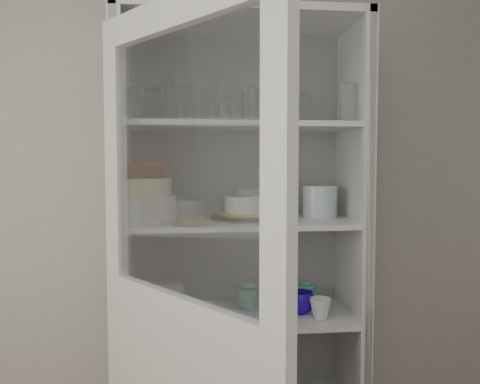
% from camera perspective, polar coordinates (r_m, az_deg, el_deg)
% --- Properties ---
extents(wall_back, '(3.60, 0.02, 2.60)m').
position_cam_1_polar(wall_back, '(2.35, -5.43, -1.53)').
color(wall_back, '#A29D92').
rests_on(wall_back, ground).
extents(pantry_cabinet, '(1.00, 0.45, 2.10)m').
position_cam_1_polar(pantry_cabinet, '(2.26, -0.17, -10.99)').
color(pantry_cabinet, beige).
rests_on(pantry_cabinet, floor).
extents(cupboard_door, '(0.55, 0.76, 2.00)m').
position_cam_1_polar(cupboard_door, '(1.65, -6.47, -19.17)').
color(cupboard_door, beige).
rests_on(cupboard_door, floor).
extents(tumbler_0, '(0.07, 0.07, 0.12)m').
position_cam_1_polar(tumbler_0, '(1.99, -11.56, 9.67)').
color(tumbler_0, silver).
rests_on(tumbler_0, shelf_glass).
extents(tumbler_1, '(0.07, 0.07, 0.12)m').
position_cam_1_polar(tumbler_1, '(1.99, -4.45, 9.72)').
color(tumbler_1, silver).
rests_on(tumbler_1, shelf_glass).
extents(tumbler_2, '(0.08, 0.08, 0.16)m').
position_cam_1_polar(tumbler_2, '(2.02, -3.37, 10.10)').
color(tumbler_2, silver).
rests_on(tumbler_2, shelf_glass).
extents(tumbler_3, '(0.08, 0.08, 0.14)m').
position_cam_1_polar(tumbler_3, '(2.04, 1.73, 9.76)').
color(tumbler_3, silver).
rests_on(tumbler_3, shelf_glass).
extents(tumbler_4, '(0.07, 0.07, 0.13)m').
position_cam_1_polar(tumbler_4, '(2.04, 2.63, 9.60)').
color(tumbler_4, silver).
rests_on(tumbler_4, shelf_glass).
extents(tumbler_5, '(0.09, 0.09, 0.15)m').
position_cam_1_polar(tumbler_5, '(2.04, 4.09, 9.99)').
color(tumbler_5, silver).
rests_on(tumbler_5, shelf_glass).
extents(tumbler_6, '(0.09, 0.09, 0.15)m').
position_cam_1_polar(tumbler_6, '(2.06, 12.06, 9.80)').
color(tumbler_6, silver).
rests_on(tumbler_6, shelf_glass).
extents(tumbler_7, '(0.08, 0.08, 0.13)m').
position_cam_1_polar(tumbler_7, '(2.14, -7.77, 9.32)').
color(tumbler_7, silver).
rests_on(tumbler_7, shelf_glass).
extents(tumbler_8, '(0.08, 0.08, 0.14)m').
position_cam_1_polar(tumbler_8, '(2.12, -9.68, 9.50)').
color(tumbler_8, silver).
rests_on(tumbler_8, shelf_glass).
extents(tumbler_9, '(0.08, 0.08, 0.13)m').
position_cam_1_polar(tumbler_9, '(2.11, -5.41, 9.41)').
color(tumbler_9, silver).
rests_on(tumbler_9, shelf_glass).
extents(tumbler_10, '(0.08, 0.08, 0.13)m').
position_cam_1_polar(tumbler_10, '(2.13, -0.45, 9.39)').
color(tumbler_10, silver).
rests_on(tumbler_10, shelf_glass).
extents(tumbler_11, '(0.09, 0.09, 0.15)m').
position_cam_1_polar(tumbler_11, '(2.14, 4.32, 9.70)').
color(tumbler_11, silver).
rests_on(tumbler_11, shelf_glass).
extents(goblet_0, '(0.07, 0.07, 0.16)m').
position_cam_1_polar(goblet_0, '(2.21, -11.01, 9.61)').
color(goblet_0, silver).
rests_on(goblet_0, shelf_glass).
extents(goblet_1, '(0.08, 0.08, 0.17)m').
position_cam_1_polar(goblet_1, '(2.20, -2.60, 9.76)').
color(goblet_1, silver).
rests_on(goblet_1, shelf_glass).
extents(goblet_2, '(0.07, 0.07, 0.16)m').
position_cam_1_polar(goblet_2, '(2.28, 7.23, 9.36)').
color(goblet_2, silver).
rests_on(goblet_2, shelf_glass).
extents(goblet_3, '(0.07, 0.07, 0.16)m').
position_cam_1_polar(goblet_3, '(2.26, 5.15, 9.46)').
color(goblet_3, silver).
rests_on(goblet_3, shelf_glass).
extents(plate_stack_front, '(0.26, 0.26, 0.11)m').
position_cam_1_polar(plate_stack_front, '(2.07, -10.63, -1.82)').
color(plate_stack_front, silver).
rests_on(plate_stack_front, shelf_plates).
extents(plate_stack_back, '(0.21, 0.21, 0.06)m').
position_cam_1_polar(plate_stack_back, '(2.27, -9.48, -2.04)').
color(plate_stack_back, silver).
rests_on(plate_stack_back, shelf_plates).
extents(cream_bowl, '(0.28, 0.28, 0.07)m').
position_cam_1_polar(cream_bowl, '(2.06, -10.66, 0.65)').
color(cream_bowl, beige).
rests_on(cream_bowl, plate_stack_front).
extents(terracotta_bowl, '(0.30, 0.30, 0.06)m').
position_cam_1_polar(terracotta_bowl, '(2.06, -10.68, 2.44)').
color(terracotta_bowl, brown).
rests_on(terracotta_bowl, cream_bowl).
extents(glass_platter, '(0.35, 0.35, 0.02)m').
position_cam_1_polar(glass_platter, '(2.15, 0.43, -2.84)').
color(glass_platter, silver).
rests_on(glass_platter, shelf_plates).
extents(yellow_trivet, '(0.21, 0.21, 0.01)m').
position_cam_1_polar(yellow_trivet, '(2.14, 0.43, -2.47)').
color(yellow_trivet, yellow).
rests_on(yellow_trivet, glass_platter).
extents(white_ramekin, '(0.18, 0.18, 0.07)m').
position_cam_1_polar(white_ramekin, '(2.14, 0.43, -1.38)').
color(white_ramekin, silver).
rests_on(white_ramekin, yellow_trivet).
extents(grey_bowl_stack, '(0.15, 0.15, 0.14)m').
position_cam_1_polar(grey_bowl_stack, '(2.22, 8.96, -1.07)').
color(grey_bowl_stack, '#B1C3C7').
rests_on(grey_bowl_stack, shelf_plates).
extents(mug_blue, '(0.16, 0.16, 0.09)m').
position_cam_1_polar(mug_blue, '(2.21, 6.74, -12.21)').
color(mug_blue, '#170E92').
rests_on(mug_blue, shelf_mugs).
extents(mug_teal, '(0.11, 0.11, 0.10)m').
position_cam_1_polar(mug_teal, '(2.33, 7.19, -11.37)').
color(mug_teal, '#237E74').
rests_on(mug_teal, shelf_mugs).
extents(mug_white, '(0.09, 0.09, 0.08)m').
position_cam_1_polar(mug_white, '(2.16, 9.03, -12.77)').
color(mug_white, silver).
rests_on(mug_white, shelf_mugs).
extents(teal_jar, '(0.09, 0.09, 0.11)m').
position_cam_1_polar(teal_jar, '(2.26, 0.89, -11.66)').
color(teal_jar, '#237E74').
rests_on(teal_jar, shelf_mugs).
extents(measuring_cups, '(0.10, 0.10, 0.04)m').
position_cam_1_polar(measuring_cups, '(2.12, -3.71, -13.66)').
color(measuring_cups, silver).
rests_on(measuring_cups, shelf_mugs).
extents(white_canister, '(0.15, 0.15, 0.13)m').
position_cam_1_polar(white_canister, '(2.22, -7.66, -11.63)').
color(white_canister, silver).
rests_on(white_canister, shelf_mugs).
extents(tumbler_12, '(0.06, 0.06, 0.13)m').
position_cam_1_polar(tumbler_12, '(2.10, -9.94, 9.45)').
color(tumbler_12, silver).
rests_on(tumbler_12, shelf_glass).
extents(tumbler_13, '(0.06, 0.06, 0.12)m').
position_cam_1_polar(tumbler_13, '(2.08, -0.27, 9.49)').
color(tumbler_13, silver).
rests_on(tumbler_13, shelf_glass).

